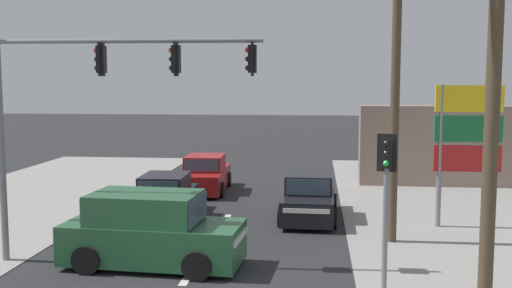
{
  "coord_description": "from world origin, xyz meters",
  "views": [
    {
      "loc": [
        3.06,
        -11.34,
        4.73
      ],
      "look_at": [
        1.5,
        4.0,
        3.08
      ],
      "focal_mm": 42.0,
      "sensor_mm": 36.0,
      "label": 1
    }
  ],
  "objects_px": {
    "utility_pole_foreground_right": "(487,59)",
    "sedan_crossing_left": "(309,198)",
    "utility_pole_midground_right": "(396,74)",
    "pedestal_signal_right_kerb": "(386,185)",
    "suv_receding_far": "(151,232)",
    "sedan_kerbside_parked": "(205,175)",
    "traffic_signal_mast": "(89,95)",
    "hatchback_oncoming_near": "(166,197)",
    "shopping_plaza_sign": "(468,136)"
  },
  "relations": [
    {
      "from": "utility_pole_foreground_right",
      "to": "hatchback_oncoming_near",
      "type": "bearing_deg",
      "value": 131.41
    },
    {
      "from": "utility_pole_foreground_right",
      "to": "traffic_signal_mast",
      "type": "xyz_separation_m",
      "value": [
        -8.65,
        3.85,
        -0.75
      ]
    },
    {
      "from": "suv_receding_far",
      "to": "sedan_kerbside_parked",
      "type": "distance_m",
      "value": 10.35
    },
    {
      "from": "hatchback_oncoming_near",
      "to": "suv_receding_far",
      "type": "distance_m",
      "value": 5.5
    },
    {
      "from": "traffic_signal_mast",
      "to": "hatchback_oncoming_near",
      "type": "xyz_separation_m",
      "value": [
        0.59,
        5.29,
        -3.65
      ]
    },
    {
      "from": "traffic_signal_mast",
      "to": "sedan_crossing_left",
      "type": "xyz_separation_m",
      "value": [
        5.5,
        5.61,
        -3.65
      ]
    },
    {
      "from": "traffic_signal_mast",
      "to": "sedan_kerbside_parked",
      "type": "xyz_separation_m",
      "value": [
        1.02,
        10.21,
        -3.65
      ]
    },
    {
      "from": "sedan_crossing_left",
      "to": "traffic_signal_mast",
      "type": "bearing_deg",
      "value": -134.46
    },
    {
      "from": "hatchback_oncoming_near",
      "to": "pedestal_signal_right_kerb",
      "type": "bearing_deg",
      "value": -44.83
    },
    {
      "from": "utility_pole_midground_right",
      "to": "pedestal_signal_right_kerb",
      "type": "distance_m",
      "value": 4.91
    },
    {
      "from": "traffic_signal_mast",
      "to": "pedestal_signal_right_kerb",
      "type": "distance_m",
      "value": 7.66
    },
    {
      "from": "utility_pole_midground_right",
      "to": "hatchback_oncoming_near",
      "type": "distance_m",
      "value": 8.84
    },
    {
      "from": "hatchback_oncoming_near",
      "to": "suv_receding_far",
      "type": "relative_size",
      "value": 0.79
    },
    {
      "from": "utility_pole_foreground_right",
      "to": "utility_pole_midground_right",
      "type": "height_order",
      "value": "utility_pole_foreground_right"
    },
    {
      "from": "sedan_kerbside_parked",
      "to": "shopping_plaza_sign",
      "type": "bearing_deg",
      "value": -29.59
    },
    {
      "from": "traffic_signal_mast",
      "to": "sedan_kerbside_parked",
      "type": "relative_size",
      "value": 1.6
    },
    {
      "from": "utility_pole_foreground_right",
      "to": "sedan_crossing_left",
      "type": "height_order",
      "value": "utility_pole_foreground_right"
    },
    {
      "from": "pedestal_signal_right_kerb",
      "to": "shopping_plaza_sign",
      "type": "relative_size",
      "value": 0.77
    },
    {
      "from": "utility_pole_foreground_right",
      "to": "pedestal_signal_right_kerb",
      "type": "xyz_separation_m",
      "value": [
        -1.37,
        2.49,
        -2.69
      ]
    },
    {
      "from": "pedestal_signal_right_kerb",
      "to": "suv_receding_far",
      "type": "relative_size",
      "value": 0.77
    },
    {
      "from": "utility_pole_foreground_right",
      "to": "shopping_plaza_sign",
      "type": "distance_m",
      "value": 9.12
    },
    {
      "from": "traffic_signal_mast",
      "to": "sedan_kerbside_parked",
      "type": "bearing_deg",
      "value": 84.28
    },
    {
      "from": "pedestal_signal_right_kerb",
      "to": "shopping_plaza_sign",
      "type": "height_order",
      "value": "shopping_plaza_sign"
    },
    {
      "from": "suv_receding_far",
      "to": "sedan_kerbside_parked",
      "type": "xyz_separation_m",
      "value": [
        -0.55,
        10.33,
        -0.18
      ]
    },
    {
      "from": "sedan_crossing_left",
      "to": "utility_pole_midground_right",
      "type": "bearing_deg",
      "value": -48.61
    },
    {
      "from": "pedestal_signal_right_kerb",
      "to": "hatchback_oncoming_near",
      "type": "distance_m",
      "value": 9.59
    },
    {
      "from": "shopping_plaza_sign",
      "to": "pedestal_signal_right_kerb",
      "type": "bearing_deg",
      "value": -117.62
    },
    {
      "from": "sedan_crossing_left",
      "to": "suv_receding_far",
      "type": "distance_m",
      "value": 6.95
    },
    {
      "from": "utility_pole_foreground_right",
      "to": "suv_receding_far",
      "type": "height_order",
      "value": "utility_pole_foreground_right"
    },
    {
      "from": "utility_pole_midground_right",
      "to": "suv_receding_far",
      "type": "height_order",
      "value": "utility_pole_midground_right"
    },
    {
      "from": "traffic_signal_mast",
      "to": "sedan_crossing_left",
      "type": "relative_size",
      "value": 1.61
    },
    {
      "from": "utility_pole_foreground_right",
      "to": "suv_receding_far",
      "type": "xyz_separation_m",
      "value": [
        -7.08,
        3.73,
        -4.22
      ]
    },
    {
      "from": "shopping_plaza_sign",
      "to": "utility_pole_midground_right",
      "type": "bearing_deg",
      "value": -141.94
    },
    {
      "from": "traffic_signal_mast",
      "to": "sedan_crossing_left",
      "type": "bearing_deg",
      "value": 45.54
    },
    {
      "from": "pedestal_signal_right_kerb",
      "to": "suv_receding_far",
      "type": "xyz_separation_m",
      "value": [
        -5.71,
        1.25,
        -1.53
      ]
    },
    {
      "from": "sedan_crossing_left",
      "to": "suv_receding_far",
      "type": "relative_size",
      "value": 0.92
    },
    {
      "from": "sedan_crossing_left",
      "to": "hatchback_oncoming_near",
      "type": "distance_m",
      "value": 4.92
    },
    {
      "from": "traffic_signal_mast",
      "to": "pedestal_signal_right_kerb",
      "type": "height_order",
      "value": "traffic_signal_mast"
    },
    {
      "from": "utility_pole_midground_right",
      "to": "shopping_plaza_sign",
      "type": "bearing_deg",
      "value": 38.06
    },
    {
      "from": "pedestal_signal_right_kerb",
      "to": "sedan_kerbside_parked",
      "type": "relative_size",
      "value": 0.83
    },
    {
      "from": "utility_pole_midground_right",
      "to": "sedan_kerbside_parked",
      "type": "bearing_deg",
      "value": 133.19
    },
    {
      "from": "sedan_crossing_left",
      "to": "sedan_kerbside_parked",
      "type": "height_order",
      "value": "same"
    },
    {
      "from": "hatchback_oncoming_near",
      "to": "traffic_signal_mast",
      "type": "bearing_deg",
      "value": -96.35
    },
    {
      "from": "pedestal_signal_right_kerb",
      "to": "sedan_crossing_left",
      "type": "distance_m",
      "value": 7.4
    },
    {
      "from": "utility_pole_midground_right",
      "to": "sedan_crossing_left",
      "type": "distance_m",
      "value": 5.61
    },
    {
      "from": "utility_pole_midground_right",
      "to": "pedestal_signal_right_kerb",
      "type": "relative_size",
      "value": 2.62
    },
    {
      "from": "hatchback_oncoming_near",
      "to": "utility_pole_midground_right",
      "type": "bearing_deg",
      "value": -18.54
    },
    {
      "from": "shopping_plaza_sign",
      "to": "hatchback_oncoming_near",
      "type": "height_order",
      "value": "shopping_plaza_sign"
    },
    {
      "from": "shopping_plaza_sign",
      "to": "suv_receding_far",
      "type": "relative_size",
      "value": 0.99
    },
    {
      "from": "pedestal_signal_right_kerb",
      "to": "shopping_plaza_sign",
      "type": "distance_m",
      "value": 7.0
    }
  ]
}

